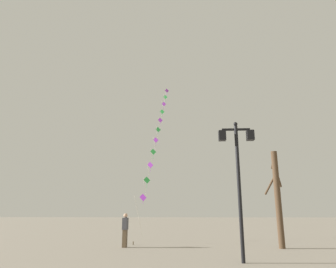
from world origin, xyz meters
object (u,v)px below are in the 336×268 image
at_px(bare_tree, 278,196).
at_px(twin_lantern_lamp_post, 238,163).
at_px(kite_flyer, 125,229).
at_px(kite_train, 157,135).

bearing_deg(bare_tree, twin_lantern_lamp_post, -121.17).
distance_m(kite_flyer, bare_tree, 8.16).
bearing_deg(twin_lantern_lamp_post, kite_flyer, 138.49).
distance_m(kite_train, bare_tree, 12.94).
bearing_deg(bare_tree, kite_flyer, 179.79).
relative_size(twin_lantern_lamp_post, kite_train, 0.34).
distance_m(twin_lantern_lamp_post, kite_flyer, 7.48).
height_order(kite_train, kite_flyer, kite_train).
height_order(twin_lantern_lamp_post, bare_tree, twin_lantern_lamp_post).
bearing_deg(kite_train, twin_lantern_lamp_post, -72.14).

